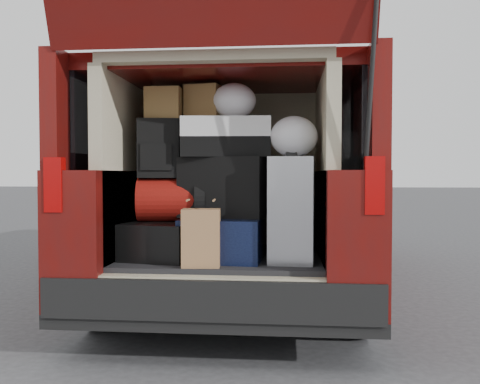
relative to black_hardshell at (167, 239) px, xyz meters
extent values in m
plane|color=#353538|center=(0.35, -0.16, -0.66)|extent=(80.00, 80.00, 0.00)
cylinder|color=black|center=(-0.47, 0.24, -0.34)|extent=(0.24, 0.64, 0.64)
cylinder|color=black|center=(1.17, 0.24, -0.34)|extent=(0.24, 0.64, 0.64)
cylinder|color=black|center=(-0.47, 3.54, -0.34)|extent=(0.24, 0.64, 0.64)
cylinder|color=black|center=(1.17, 3.54, -0.34)|extent=(0.24, 0.64, 0.64)
cube|color=black|center=(0.35, 1.91, -0.40)|extent=(1.90, 4.85, 0.08)
cube|color=#4C110F|center=(-0.43, 1.91, 0.04)|extent=(0.33, 4.85, 0.80)
cube|color=#4C110F|center=(1.14, 1.91, 0.04)|extent=(0.33, 4.85, 0.80)
cube|color=#4C110F|center=(0.35, 1.91, 1.07)|extent=(1.82, 4.46, 0.10)
cube|color=black|center=(-0.53, 1.81, 0.78)|extent=(0.12, 4.25, 0.68)
cube|color=black|center=(1.23, 1.81, 0.78)|extent=(0.12, 4.25, 0.68)
cube|color=black|center=(0.35, -0.45, -0.26)|extent=(1.86, 0.16, 0.22)
cube|color=#990505|center=(-0.51, -0.49, 0.36)|extent=(0.10, 0.06, 0.30)
cube|color=#990505|center=(1.21, -0.49, 0.36)|extent=(0.10, 0.06, 0.30)
cube|color=black|center=(0.35, 0.11, -0.14)|extent=(1.24, 1.05, 0.06)
cube|color=#BAB18F|center=(-0.31, 0.11, 0.46)|extent=(0.08, 1.05, 1.15)
cube|color=#BAB18F|center=(1.01, 0.11, 0.46)|extent=(0.08, 1.05, 1.15)
cube|color=#BAB18F|center=(0.35, 0.67, 0.46)|extent=(1.34, 0.06, 1.15)
cube|color=#BAB18F|center=(0.35, 0.11, 1.07)|extent=(1.34, 1.05, 0.06)
cylinder|color=black|center=(1.19, -0.56, 0.99)|extent=(0.02, 0.90, 0.76)
cube|color=black|center=(0.35, 0.11, -0.39)|extent=(1.24, 1.05, 0.55)
cube|color=black|center=(0.00, 0.00, 0.00)|extent=(0.52, 0.64, 0.23)
cube|color=black|center=(0.37, 0.00, 0.01)|extent=(0.52, 0.62, 0.26)
cube|color=silver|center=(0.79, -0.07, 0.20)|extent=(0.29, 0.44, 0.63)
cube|color=#9C6A46|center=(0.28, -0.32, 0.05)|extent=(0.22, 0.15, 0.33)
cube|color=maroon|center=(0.03, 0.01, 0.25)|extent=(0.46, 0.34, 0.28)
cube|color=black|center=(0.37, 0.02, 0.33)|extent=(0.57, 0.40, 0.38)
cube|color=black|center=(-0.04, -0.01, 0.58)|extent=(0.28, 0.20, 0.37)
cube|color=white|center=(0.38, 0.02, 0.64)|extent=(0.57, 0.32, 0.25)
cube|color=brown|center=(-0.02, 0.03, 0.86)|extent=(0.22, 0.18, 0.20)
cube|color=brown|center=(0.23, 0.10, 0.88)|extent=(0.25, 0.22, 0.22)
ellipsoid|color=silver|center=(0.43, 0.06, 0.88)|extent=(0.30, 0.28, 0.23)
ellipsoid|color=silver|center=(0.80, -0.09, 0.64)|extent=(0.31, 0.30, 0.25)
camera|label=1|loc=(0.76, -3.17, 0.41)|focal=38.00mm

